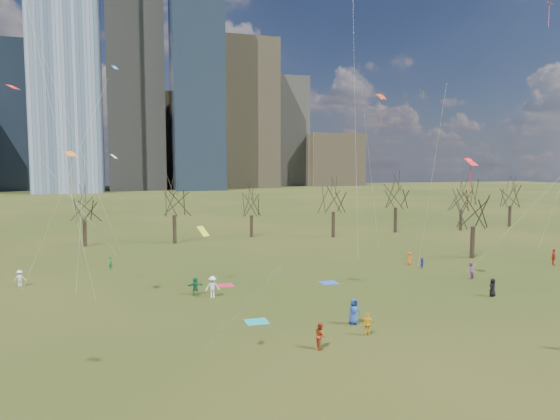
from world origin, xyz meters
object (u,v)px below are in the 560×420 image
object	(u,v)px
blanket_teal	(257,322)
blanket_navy	(329,283)
blanket_crimson	(225,285)
person_0	(354,312)
person_2	(321,336)
person_4	(368,324)

from	to	relation	value
blanket_teal	blanket_navy	world-z (taller)	same
blanket_crimson	person_0	distance (m)	15.27
blanket_teal	person_2	xyz separation A→B (m)	(2.40, -6.16, 0.80)
blanket_crimson	person_2	size ratio (longest dim) A/B	0.98
blanket_navy	blanket_crimson	xyz separation A→B (m)	(-9.64, 1.87, 0.00)
blanket_navy	person_4	size ratio (longest dim) A/B	1.06
blanket_teal	blanket_navy	bearing A→B (deg)	44.64
blanket_teal	blanket_navy	size ratio (longest dim) A/B	1.00
blanket_navy	person_2	bearing A→B (deg)	-114.58
blanket_teal	blanket_crimson	distance (m)	11.27
person_0	blanket_teal	bearing A→B (deg)	160.66
blanket_crimson	person_4	bearing A→B (deg)	-68.54
blanket_crimson	person_4	distance (m)	17.37
person_2	person_4	distance (m)	4.03
blanket_navy	person_4	xyz separation A→B (m)	(-3.29, -14.28, 0.74)
person_0	person_4	xyz separation A→B (m)	(-0.13, -2.35, -0.16)
blanket_teal	blanket_crimson	world-z (taller)	same
person_0	person_4	world-z (taller)	person_0
person_4	blanket_navy	bearing A→B (deg)	-79.36
blanket_navy	person_4	distance (m)	14.67
blanket_navy	person_0	bearing A→B (deg)	-104.82
blanket_teal	person_2	world-z (taller)	person_2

